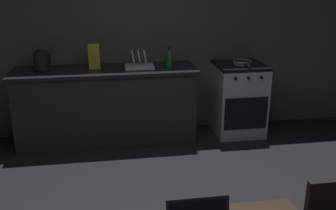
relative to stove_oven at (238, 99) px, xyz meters
The scene contains 8 objects.
back_wall 1.34m from the stove_oven, 158.48° to the left, with size 6.40×0.10×2.77m, color #494E4B.
kitchen_counter 1.66m from the stove_oven, behind, with size 2.16×0.64×0.91m.
stove_oven is the anchor object (origin of this frame).
electric_kettle 2.45m from the stove_oven, behind, with size 0.19×0.17×0.25m.
bottle 1.07m from the stove_oven, behind, with size 0.08×0.08×0.24m.
frying_pan 0.48m from the stove_oven, 56.87° to the right, with size 0.23×0.40×0.05m.
cereal_box 1.88m from the stove_oven, behind, with size 0.13×0.05×0.29m.
dish_rack 1.36m from the stove_oven, behind, with size 0.34×0.26×0.21m.
Camera 1 is at (-0.44, -2.38, 2.00)m, focal length 41.51 mm.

